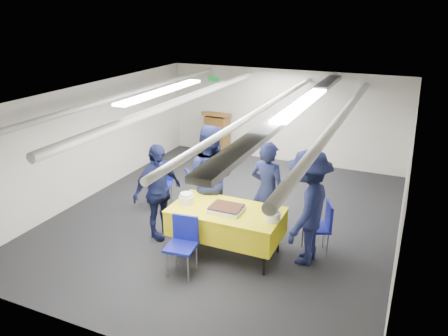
# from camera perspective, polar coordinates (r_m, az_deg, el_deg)

# --- Properties ---
(ground) EXTENTS (7.00, 7.00, 0.00)m
(ground) POSITION_cam_1_polar(r_m,az_deg,el_deg) (8.29, 0.39, -6.33)
(ground) COLOR black
(ground) RESTS_ON ground
(room_shell) EXTENTS (6.00, 7.00, 2.30)m
(room_shell) POSITION_cam_1_polar(r_m,az_deg,el_deg) (7.98, 2.22, 6.47)
(room_shell) COLOR silver
(room_shell) RESTS_ON ground
(serving_table) EXTENTS (1.75, 0.94, 0.77)m
(serving_table) POSITION_cam_1_polar(r_m,az_deg,el_deg) (6.90, 0.28, -7.00)
(serving_table) COLOR black
(serving_table) RESTS_ON ground
(sheet_cake) EXTENTS (0.51, 0.40, 0.09)m
(sheet_cake) POSITION_cam_1_polar(r_m,az_deg,el_deg) (6.73, 0.29, -5.32)
(sheet_cake) COLOR white
(sheet_cake) RESTS_ON serving_table
(plate_stack_left) EXTENTS (0.24, 0.24, 0.17)m
(plate_stack_left) POSITION_cam_1_polar(r_m,az_deg,el_deg) (7.00, -4.94, -4.00)
(plate_stack_left) COLOR white
(plate_stack_left) RESTS_ON serving_table
(plate_stack_right) EXTENTS (0.24, 0.24, 0.18)m
(plate_stack_right) POSITION_cam_1_polar(r_m,az_deg,el_deg) (6.49, 6.35, -6.09)
(plate_stack_right) COLOR white
(plate_stack_right) RESTS_ON serving_table
(podium) EXTENTS (0.62, 0.53, 1.25)m
(podium) POSITION_cam_1_polar(r_m,az_deg,el_deg) (11.27, -0.88, 4.40)
(podium) COLOR brown
(podium) RESTS_ON ground
(chair_near) EXTENTS (0.47, 0.47, 0.87)m
(chair_near) POSITION_cam_1_polar(r_m,az_deg,el_deg) (6.50, -5.36, -9.23)
(chair_near) COLOR gray
(chair_near) RESTS_ON ground
(chair_right) EXTENTS (0.55, 0.55, 0.87)m
(chair_right) POSITION_cam_1_polar(r_m,az_deg,el_deg) (7.09, 12.62, -6.99)
(chair_right) COLOR gray
(chair_right) RESTS_ON ground
(chair_left) EXTENTS (0.53, 0.53, 0.87)m
(chair_left) POSITION_cam_1_polar(r_m,az_deg,el_deg) (8.68, -8.15, -1.44)
(chair_left) COLOR gray
(chair_left) RESTS_ON ground
(sailor_a) EXTENTS (0.70, 0.53, 1.72)m
(sailor_a) POSITION_cam_1_polar(r_m,az_deg,el_deg) (7.24, 5.69, -3.08)
(sailor_a) COLOR black
(sailor_a) RESTS_ON ground
(sailor_b) EXTENTS (1.03, 0.86, 1.90)m
(sailor_b) POSITION_cam_1_polar(r_m,az_deg,el_deg) (7.52, -1.97, -1.32)
(sailor_b) COLOR black
(sailor_b) RESTS_ON ground
(sailor_c) EXTENTS (0.69, 1.05, 1.66)m
(sailor_c) POSITION_cam_1_polar(r_m,az_deg,el_deg) (7.36, -8.65, -3.09)
(sailor_c) COLOR black
(sailor_c) RESTS_ON ground
(sailor_d) EXTENTS (0.77, 1.22, 1.81)m
(sailor_d) POSITION_cam_1_polar(r_m,az_deg,el_deg) (6.67, 10.88, -5.11)
(sailor_d) COLOR black
(sailor_d) RESTS_ON ground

